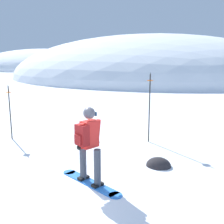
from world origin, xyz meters
TOP-DOWN VIEW (x-y plane):
  - ground_plane at (0.00, 0.00)m, footprint 300.00×300.00m
  - ridge_peak_main at (-2.24, 33.94)m, footprint 38.01×34.21m
  - ridge_peak_far at (-28.38, 51.42)m, footprint 31.15×28.04m
  - snowboarder_main at (0.50, 0.75)m, footprint 1.63×1.06m
  - piste_marker_near at (1.37, 4.09)m, footprint 0.20×0.20m
  - piste_marker_far at (-3.17, 3.21)m, footprint 0.20×0.20m
  - rock_dark at (1.88, 2.14)m, footprint 0.64×0.54m

SIDE VIEW (x-z plane):
  - ground_plane at x=0.00m, z-range 0.00..0.00m
  - ridge_peak_main at x=-2.24m, z-range -5.71..5.71m
  - ridge_peak_far at x=-28.38m, z-range -4.49..4.49m
  - rock_dark at x=1.88m, z-range -0.22..0.22m
  - snowboarder_main at x=0.50m, z-range 0.06..1.78m
  - piste_marker_far at x=-3.17m, z-range 0.13..1.99m
  - piste_marker_near at x=1.37m, z-range 0.15..2.42m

